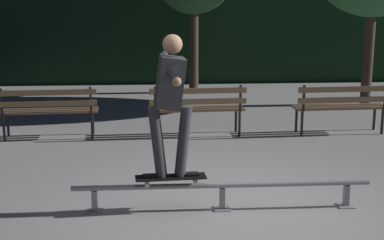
{
  "coord_description": "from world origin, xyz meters",
  "views": [
    {
      "loc": [
        -0.72,
        -5.93,
        2.4
      ],
      "look_at": [
        -0.29,
        0.81,
        0.85
      ],
      "focal_mm": 53.06,
      "sensor_mm": 36.0,
      "label": 1
    }
  ],
  "objects_px": {
    "skateboard": "(171,178)",
    "grind_rail": "(222,189)",
    "skateboarder": "(170,94)",
    "park_bench_right_center": "(342,103)",
    "park_bench_leftmost": "(48,107)",
    "park_bench_left_center": "(197,105)"
  },
  "relations": [
    {
      "from": "grind_rail",
      "to": "park_bench_leftmost",
      "type": "relative_size",
      "value": 2.06
    },
    {
      "from": "park_bench_left_center",
      "to": "park_bench_right_center",
      "type": "xyz_separation_m",
      "value": [
        2.45,
        0.0,
        0.0
      ]
    },
    {
      "from": "skateboarder",
      "to": "park_bench_right_center",
      "type": "relative_size",
      "value": 0.96
    },
    {
      "from": "skateboarder",
      "to": "park_bench_leftmost",
      "type": "xyz_separation_m",
      "value": [
        -1.92,
        3.25,
        -0.79
      ]
    },
    {
      "from": "skateboard",
      "to": "skateboarder",
      "type": "distance_m",
      "value": 0.94
    },
    {
      "from": "skateboard",
      "to": "park_bench_right_center",
      "type": "bearing_deg",
      "value": 47.47
    },
    {
      "from": "skateboard",
      "to": "grind_rail",
      "type": "bearing_deg",
      "value": -0.0
    },
    {
      "from": "park_bench_leftmost",
      "to": "park_bench_right_center",
      "type": "distance_m",
      "value": 4.9
    },
    {
      "from": "grind_rail",
      "to": "park_bench_leftmost",
      "type": "distance_m",
      "value": 4.11
    },
    {
      "from": "grind_rail",
      "to": "skateboard",
      "type": "relative_size",
      "value": 4.21
    },
    {
      "from": "grind_rail",
      "to": "park_bench_left_center",
      "type": "distance_m",
      "value": 3.26
    },
    {
      "from": "grind_rail",
      "to": "park_bench_right_center",
      "type": "distance_m",
      "value": 4.06
    },
    {
      "from": "grind_rail",
      "to": "park_bench_left_center",
      "type": "relative_size",
      "value": 2.06
    },
    {
      "from": "grind_rail",
      "to": "skateboard",
      "type": "height_order",
      "value": "skateboard"
    },
    {
      "from": "park_bench_leftmost",
      "to": "grind_rail",
      "type": "bearing_deg",
      "value": -52.54
    },
    {
      "from": "park_bench_right_center",
      "to": "grind_rail",
      "type": "bearing_deg",
      "value": -126.53
    },
    {
      "from": "park_bench_leftmost",
      "to": "park_bench_left_center",
      "type": "bearing_deg",
      "value": 0.0
    },
    {
      "from": "skateboarder",
      "to": "grind_rail",
      "type": "bearing_deg",
      "value": -0.02
    },
    {
      "from": "grind_rail",
      "to": "park_bench_left_center",
      "type": "height_order",
      "value": "park_bench_left_center"
    },
    {
      "from": "grind_rail",
      "to": "skateboard",
      "type": "distance_m",
      "value": 0.59
    },
    {
      "from": "park_bench_left_center",
      "to": "park_bench_right_center",
      "type": "height_order",
      "value": "same"
    },
    {
      "from": "grind_rail",
      "to": "skateboarder",
      "type": "distance_m",
      "value": 1.23
    }
  ]
}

